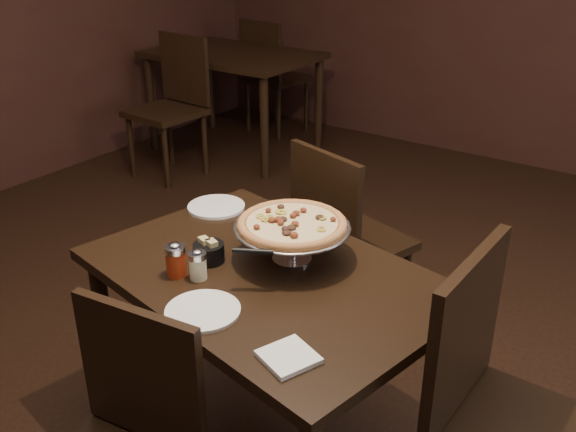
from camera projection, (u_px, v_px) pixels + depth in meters
The scene contains 15 objects.
room at pixel (291, 64), 1.71m from camera, with size 6.04×7.04×2.84m.
dining_table at pixel (267, 297), 2.10m from camera, with size 1.29×0.98×0.72m.
background_table at pixel (233, 66), 5.01m from camera, with size 1.27×0.85×0.79m.
pizza_stand at pixel (292, 224), 2.08m from camera, with size 0.39×0.39×0.16m.
parmesan_shaker at pixel (198, 265), 2.00m from camera, with size 0.06×0.06×0.10m.
pepper_flake_shaker at pixel (176, 260), 2.02m from camera, with size 0.07×0.07×0.12m.
packet_caddy at pixel (209, 252), 2.11m from camera, with size 0.10×0.10×0.08m.
napkin_stack at pixel (288, 357), 1.65m from camera, with size 0.13×0.13×0.01m, color white.
plate_left at pixel (216, 207), 2.50m from camera, with size 0.22×0.22×0.01m, color white.
plate_near at pixel (203, 311), 1.84m from camera, with size 0.22×0.22×0.01m, color white.
serving_spatula at pixel (253, 252), 1.91m from camera, with size 0.16×0.16×0.02m.
chair_far at pixel (344, 235), 2.81m from camera, with size 0.52×0.52×0.90m.
chair_side at pixel (501, 411), 1.75m from camera, with size 0.46×0.46×0.97m.
bg_chair_far at pixel (271, 73), 5.50m from camera, with size 0.50×0.50×0.97m.
bg_chair_near at pixel (173, 101), 4.61m from camera, with size 0.49×0.49×1.00m.
Camera 1 is at (1.04, -1.38, 1.77)m, focal length 40.00 mm.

